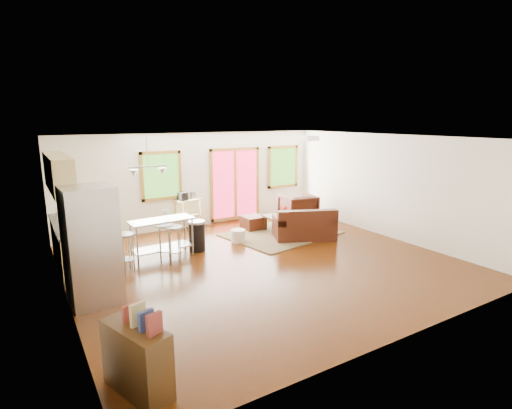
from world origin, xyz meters
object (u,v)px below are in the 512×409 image
armchair (298,207)px  kitchen_cart (188,203)px  refrigerator (92,246)px  island (162,231)px  loveseat (304,226)px  ottoman (253,223)px  coffee_table (285,217)px  rug (281,234)px

armchair → kitchen_cart: bearing=-12.0°
refrigerator → island: 2.25m
armchair → island: bearing=19.9°
kitchen_cart → island: bearing=-125.0°
island → kitchen_cart: size_ratio=1.35×
loveseat → refrigerator: size_ratio=0.88×
ottoman → island: size_ratio=0.40×
coffee_table → ottoman: 0.88m
ottoman → kitchen_cart: 1.87m
rug → loveseat: (0.28, -0.62, 0.30)m
refrigerator → kitchen_cart: refrigerator is taller
island → coffee_table: bearing=6.5°
armchair → island: 4.36m
armchair → island: armchair is taller
coffee_table → armchair: armchair is taller
armchair → island: size_ratio=0.67×
refrigerator → loveseat: bearing=7.6°
coffee_table → ottoman: coffee_table is taller
loveseat → armchair: bearing=82.7°
rug → refrigerator: 5.23m
coffee_table → island: (-3.51, -0.40, 0.22)m
loveseat → ottoman: 1.57m
loveseat → rug: bearing=137.4°
loveseat → ottoman: size_ratio=3.09×
kitchen_cart → coffee_table: bearing=-35.7°
armchair → island: (-4.28, -0.83, 0.13)m
armchair → kitchen_cart: (-2.92, 1.11, 0.24)m
rug → armchair: (1.05, 0.68, 0.45)m
loveseat → island: island is taller
loveseat → ottoman: (-0.66, 1.42, -0.13)m
coffee_table → armchair: size_ratio=1.20×
armchair → ottoman: armchair is taller
rug → island: bearing=-177.3°
armchair → loveseat: bearing=68.3°
loveseat → refrigerator: bearing=-145.4°
ottoman → island: island is taller
island → kitchen_cart: bearing=55.0°
coffee_table → ottoman: (-0.66, 0.55, -0.19)m
refrigerator → kitchen_cart: 4.57m
armchair → coffee_table: bearing=38.4°
ottoman → kitchen_cart: size_ratio=0.53×
loveseat → island: size_ratio=1.22×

